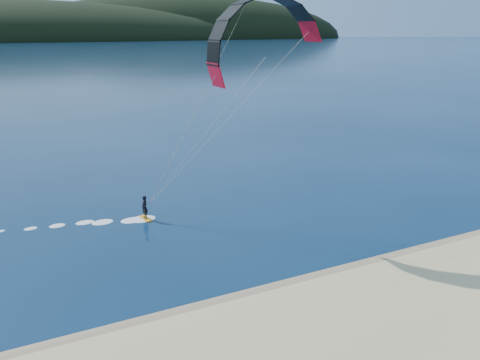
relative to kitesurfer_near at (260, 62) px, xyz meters
The scene contains 3 objects.
wet_sand 16.89m from the kitesurfer_near, 124.38° to the right, with size 220.00×2.50×0.10m.
headland 730.78m from the kitesurfer_near, 90.49° to the left, with size 1200.00×310.00×140.00m.
kitesurfer_near is the anchor object (origin of this frame).
Camera 1 is at (-8.05, -14.06, 13.78)m, focal length 34.04 mm.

